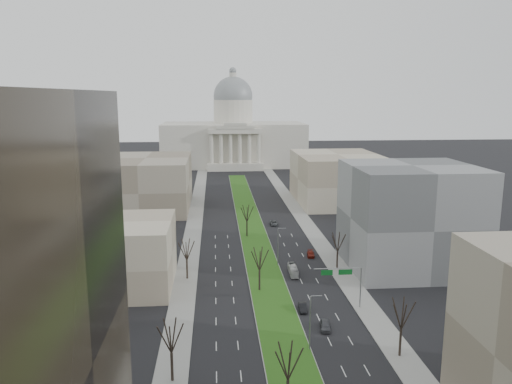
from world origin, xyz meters
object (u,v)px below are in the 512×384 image
car_grey_near (325,325)px  car_red (311,254)px  car_black (303,307)px  box_van (293,270)px  car_grey_far (274,223)px

car_grey_near → car_red: size_ratio=0.99×
car_black → car_red: size_ratio=0.94×
car_grey_near → car_black: bearing=116.6°
car_black → car_red: 32.35m
car_red → box_van: box_van is taller
car_black → car_red: (7.56, 31.46, -0.04)m
car_grey_near → box_van: size_ratio=0.61×
car_grey_near → car_red: (5.02, 39.23, -0.10)m
car_grey_near → car_red: bearing=91.2°
car_grey_far → box_van: size_ratio=0.65×
car_black → box_van: box_van is taller
car_grey_far → car_grey_near: bearing=-91.3°
car_grey_near → box_van: 27.06m
car_black → car_grey_far: bearing=92.9°
car_red → car_grey_far: car_grey_far is taller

